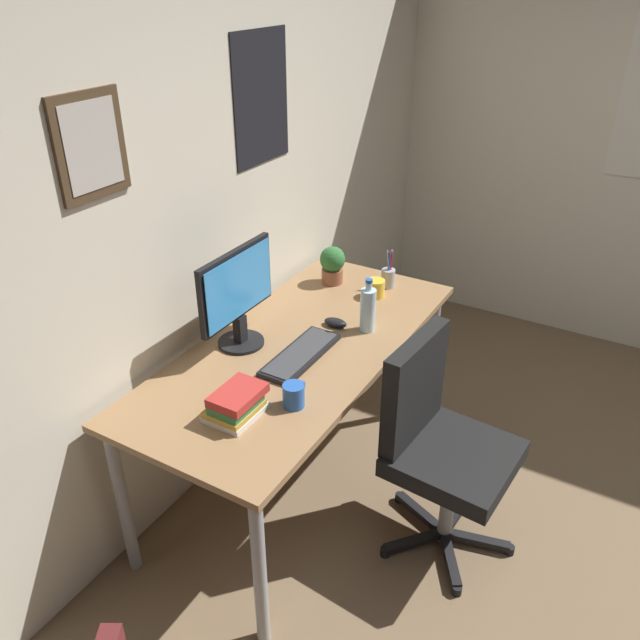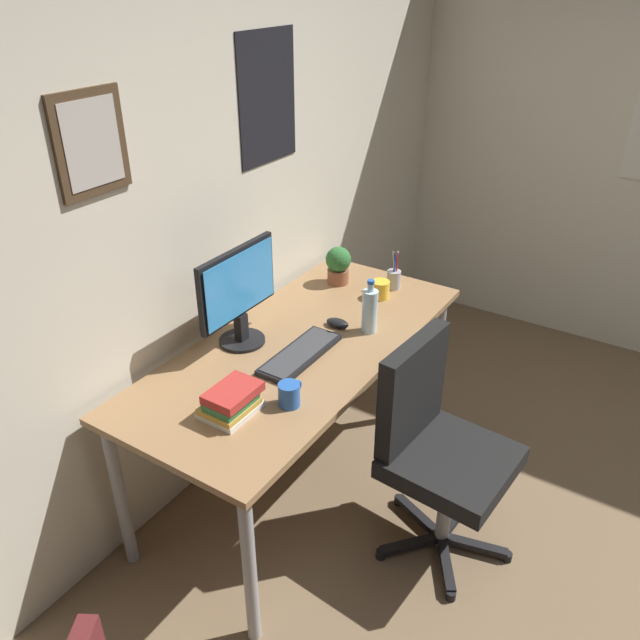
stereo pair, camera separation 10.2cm
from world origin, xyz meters
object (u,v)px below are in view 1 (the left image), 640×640
object	(u,v)px
office_chair	(438,438)
pen_cup	(388,277)
computer_mouse	(335,323)
water_bottle	(368,309)
coffee_mug_near	(376,288)
monitor	(237,294)
keyboard	(301,354)
coffee_mug_far	(294,395)
book_stack_left	(236,404)
potted_plant	(332,264)

from	to	relation	value
office_chair	pen_cup	xyz separation A→B (m)	(0.72, 0.57, 0.28)
office_chair	computer_mouse	distance (m)	0.69
water_bottle	pen_cup	distance (m)	0.46
water_bottle	coffee_mug_near	bearing A→B (deg)	19.30
monitor	keyboard	size ratio (longest dim) A/B	1.07
keyboard	coffee_mug_far	world-z (taller)	coffee_mug_far
water_bottle	office_chair	bearing A→B (deg)	-120.45
keyboard	coffee_mug_far	bearing A→B (deg)	-152.44
book_stack_left	coffee_mug_near	bearing A→B (deg)	-1.17
computer_mouse	coffee_mug_far	world-z (taller)	coffee_mug_far
computer_mouse	potted_plant	bearing A→B (deg)	31.10
monitor	coffee_mug_far	world-z (taller)	monitor
monitor	book_stack_left	world-z (taller)	monitor
book_stack_left	water_bottle	bearing A→B (deg)	-9.62
computer_mouse	coffee_mug_near	distance (m)	0.36
pen_cup	monitor	bearing A→B (deg)	158.95
office_chair	computer_mouse	world-z (taller)	office_chair
coffee_mug_near	book_stack_left	bearing A→B (deg)	178.83
office_chair	coffee_mug_far	world-z (taller)	office_chair
coffee_mug_near	potted_plant	bearing A→B (deg)	84.05
office_chair	water_bottle	size ratio (longest dim) A/B	3.76
computer_mouse	coffee_mug_far	size ratio (longest dim) A/B	0.91
monitor	coffee_mug_far	xyz separation A→B (m)	(-0.26, -0.44, -0.19)
potted_plant	coffee_mug_near	bearing A→B (deg)	-95.95
coffee_mug_far	pen_cup	world-z (taller)	pen_cup
pen_cup	book_stack_left	xyz separation A→B (m)	(-1.24, 0.03, -0.00)
computer_mouse	coffee_mug_near	world-z (taller)	coffee_mug_near
monitor	potted_plant	distance (m)	0.74
office_chair	computer_mouse	bearing A→B (deg)	69.08
potted_plant	keyboard	bearing A→B (deg)	-161.22
coffee_mug_far	pen_cup	size ratio (longest dim) A/B	0.60
water_bottle	coffee_mug_far	world-z (taller)	water_bottle
monitor	pen_cup	world-z (taller)	monitor
office_chair	water_bottle	bearing A→B (deg)	59.55
water_bottle	monitor	bearing A→B (deg)	132.07
monitor	book_stack_left	distance (m)	0.54
keyboard	computer_mouse	xyz separation A→B (m)	(0.30, -0.00, 0.01)
monitor	coffee_mug_near	world-z (taller)	monitor
computer_mouse	water_bottle	size ratio (longest dim) A/B	0.44
potted_plant	water_bottle	bearing A→B (deg)	-132.84
potted_plant	book_stack_left	xyz separation A→B (m)	(-1.14, -0.24, -0.05)
pen_cup	office_chair	bearing A→B (deg)	-141.60
coffee_mug_near	book_stack_left	distance (m)	1.11
book_stack_left	keyboard	bearing A→B (deg)	0.63
monitor	keyboard	world-z (taller)	monitor
potted_plant	book_stack_left	world-z (taller)	potted_plant
water_bottle	coffee_mug_near	world-z (taller)	water_bottle
computer_mouse	book_stack_left	bearing A→B (deg)	-179.65
office_chair	potted_plant	world-z (taller)	potted_plant
computer_mouse	coffee_mug_far	distance (m)	0.61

